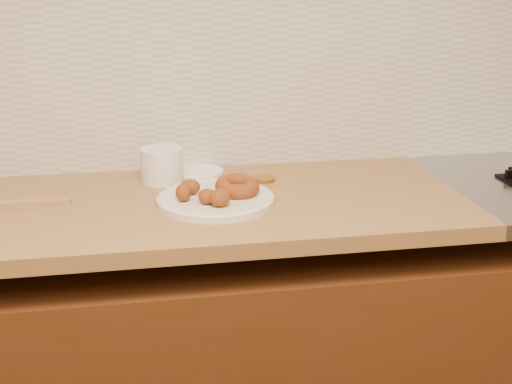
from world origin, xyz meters
TOP-DOWN VIEW (x-y plane):
  - wall_back at (0.00, 2.00)m, footprint 4.00×0.02m
  - base_cabinet at (0.00, 1.69)m, footprint 3.60×0.60m
  - butcher_block at (-0.65, 1.69)m, footprint 2.30×0.62m
  - backsplash at (0.00, 1.99)m, footprint 3.60×0.02m
  - donut_plate at (-0.14, 1.65)m, footprint 0.30×0.30m
  - ring_donut at (-0.09, 1.66)m, footprint 0.16×0.16m
  - fried_dough_chunks at (-0.18, 1.62)m, footprint 0.14×0.17m
  - plastic_tub at (-0.27, 1.85)m, footprint 0.14×0.14m
  - tub_lid at (-0.16, 1.92)m, footprint 0.17×0.17m
  - brass_jar_lid at (0.01, 1.81)m, footprint 0.07×0.07m
  - wooden_utensil at (-0.61, 1.70)m, footprint 0.20×0.03m

SIDE VIEW (x-z plane):
  - base_cabinet at x=0.00m, z-range 0.00..0.77m
  - butcher_block at x=-0.65m, z-range 0.86..0.90m
  - tub_lid at x=-0.16m, z-range 0.90..0.91m
  - brass_jar_lid at x=0.01m, z-range 0.90..0.91m
  - wooden_utensil at x=-0.61m, z-range 0.90..0.92m
  - donut_plate at x=-0.14m, z-range 0.90..0.92m
  - ring_donut at x=-0.09m, z-range 0.91..0.96m
  - fried_dough_chunks at x=-0.18m, z-range 0.92..0.96m
  - plastic_tub at x=-0.27m, z-range 0.90..1.00m
  - backsplash at x=0.00m, z-range 0.90..1.50m
  - wall_back at x=0.00m, z-range 0.00..2.70m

